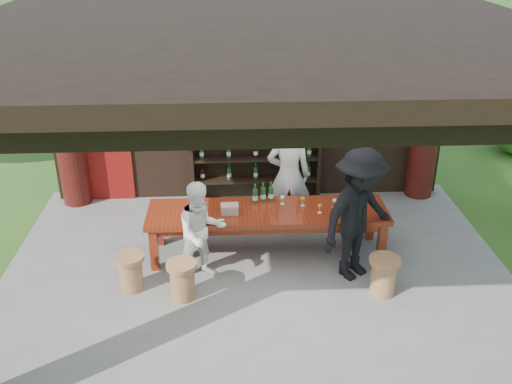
{
  "coord_description": "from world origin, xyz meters",
  "views": [
    {
      "loc": [
        -0.36,
        -6.92,
        4.69
      ],
      "look_at": [
        0.0,
        0.4,
        1.15
      ],
      "focal_mm": 40.0,
      "sensor_mm": 36.0,
      "label": 1
    }
  ],
  "objects_px": {
    "guest_man": "(359,215)",
    "wine_shelf": "(256,148)",
    "stool_near_right": "(383,275)",
    "tasting_table": "(267,217)",
    "napkin_basket": "(230,209)",
    "host": "(289,176)",
    "stool_far_left": "(131,271)",
    "stool_near_left": "(182,279)",
    "guest_woman": "(201,232)"
  },
  "relations": [
    {
      "from": "guest_man",
      "to": "wine_shelf",
      "type": "bearing_deg",
      "value": 81.88
    },
    {
      "from": "stool_near_right",
      "to": "guest_man",
      "type": "relative_size",
      "value": 0.29
    },
    {
      "from": "tasting_table",
      "to": "guest_man",
      "type": "bearing_deg",
      "value": -28.02
    },
    {
      "from": "tasting_table",
      "to": "guest_man",
      "type": "distance_m",
      "value": 1.42
    },
    {
      "from": "stool_near_right",
      "to": "napkin_basket",
      "type": "xyz_separation_m",
      "value": [
        -2.08,
        1.05,
        0.52
      ]
    },
    {
      "from": "host",
      "to": "napkin_basket",
      "type": "bearing_deg",
      "value": 45.04
    },
    {
      "from": "stool_near_right",
      "to": "host",
      "type": "xyz_separation_m",
      "value": [
        -1.12,
        1.92,
        0.65
      ]
    },
    {
      "from": "stool_far_left",
      "to": "stool_near_left",
      "type": "bearing_deg",
      "value": -18.39
    },
    {
      "from": "guest_man",
      "to": "stool_near_right",
      "type": "bearing_deg",
      "value": -93.71
    },
    {
      "from": "tasting_table",
      "to": "guest_man",
      "type": "relative_size",
      "value": 1.84
    },
    {
      "from": "wine_shelf",
      "to": "guest_woman",
      "type": "height_order",
      "value": "wine_shelf"
    },
    {
      "from": "wine_shelf",
      "to": "stool_far_left",
      "type": "distance_m",
      "value": 3.36
    },
    {
      "from": "wine_shelf",
      "to": "napkin_basket",
      "type": "relative_size",
      "value": 8.88
    },
    {
      "from": "tasting_table",
      "to": "stool_far_left",
      "type": "distance_m",
      "value": 2.15
    },
    {
      "from": "stool_near_left",
      "to": "stool_far_left",
      "type": "relative_size",
      "value": 1.03
    },
    {
      "from": "guest_woman",
      "to": "guest_man",
      "type": "distance_m",
      "value": 2.2
    },
    {
      "from": "stool_near_right",
      "to": "guest_man",
      "type": "distance_m",
      "value": 0.88
    },
    {
      "from": "tasting_table",
      "to": "napkin_basket",
      "type": "height_order",
      "value": "napkin_basket"
    },
    {
      "from": "stool_far_left",
      "to": "tasting_table",
      "type": "bearing_deg",
      "value": 23.39
    },
    {
      "from": "wine_shelf",
      "to": "guest_woman",
      "type": "relative_size",
      "value": 1.56
    },
    {
      "from": "stool_near_left",
      "to": "stool_far_left",
      "type": "bearing_deg",
      "value": 161.61
    },
    {
      "from": "stool_near_right",
      "to": "guest_woman",
      "type": "distance_m",
      "value": 2.57
    },
    {
      "from": "stool_far_left",
      "to": "guest_man",
      "type": "height_order",
      "value": "guest_man"
    },
    {
      "from": "tasting_table",
      "to": "stool_far_left",
      "type": "bearing_deg",
      "value": -156.61
    },
    {
      "from": "tasting_table",
      "to": "stool_near_left",
      "type": "distance_m",
      "value": 1.67
    },
    {
      "from": "stool_near_left",
      "to": "napkin_basket",
      "type": "height_order",
      "value": "napkin_basket"
    },
    {
      "from": "tasting_table",
      "to": "guest_woman",
      "type": "xyz_separation_m",
      "value": [
        -0.97,
        -0.59,
        0.11
      ]
    },
    {
      "from": "wine_shelf",
      "to": "tasting_table",
      "type": "relative_size",
      "value": 0.64
    },
    {
      "from": "guest_man",
      "to": "stool_near_left",
      "type": "bearing_deg",
      "value": 154.47
    },
    {
      "from": "tasting_table",
      "to": "napkin_basket",
      "type": "xyz_separation_m",
      "value": [
        -0.56,
        -0.07,
        0.18
      ]
    },
    {
      "from": "guest_man",
      "to": "napkin_basket",
      "type": "relative_size",
      "value": 7.52
    },
    {
      "from": "stool_near_left",
      "to": "stool_far_left",
      "type": "height_order",
      "value": "stool_near_left"
    },
    {
      "from": "stool_far_left",
      "to": "host",
      "type": "distance_m",
      "value": 2.93
    },
    {
      "from": "tasting_table",
      "to": "stool_near_left",
      "type": "height_order",
      "value": "tasting_table"
    },
    {
      "from": "stool_near_right",
      "to": "host",
      "type": "bearing_deg",
      "value": 120.31
    },
    {
      "from": "stool_near_right",
      "to": "host",
      "type": "distance_m",
      "value": 2.31
    },
    {
      "from": "stool_near_left",
      "to": "stool_near_right",
      "type": "distance_m",
      "value": 2.73
    },
    {
      "from": "guest_woman",
      "to": "tasting_table",
      "type": "bearing_deg",
      "value": 10.96
    },
    {
      "from": "tasting_table",
      "to": "host",
      "type": "relative_size",
      "value": 1.89
    },
    {
      "from": "tasting_table",
      "to": "guest_woman",
      "type": "bearing_deg",
      "value": -148.54
    },
    {
      "from": "stool_near_right",
      "to": "host",
      "type": "relative_size",
      "value": 0.3
    },
    {
      "from": "stool_near_right",
      "to": "guest_woman",
      "type": "height_order",
      "value": "guest_woman"
    },
    {
      "from": "tasting_table",
      "to": "host",
      "type": "height_order",
      "value": "host"
    },
    {
      "from": "host",
      "to": "stool_near_left",
      "type": "bearing_deg",
      "value": 52.23
    },
    {
      "from": "host",
      "to": "guest_woman",
      "type": "relative_size",
      "value": 1.28
    },
    {
      "from": "stool_far_left",
      "to": "guest_woman",
      "type": "height_order",
      "value": "guest_woman"
    },
    {
      "from": "guest_man",
      "to": "napkin_basket",
      "type": "height_order",
      "value": "guest_man"
    },
    {
      "from": "guest_woman",
      "to": "host",
      "type": "bearing_deg",
      "value": 25.15
    },
    {
      "from": "tasting_table",
      "to": "stool_near_left",
      "type": "xyz_separation_m",
      "value": [
        -1.22,
        -1.08,
        -0.34
      ]
    },
    {
      "from": "stool_near_left",
      "to": "guest_man",
      "type": "height_order",
      "value": "guest_man"
    }
  ]
}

